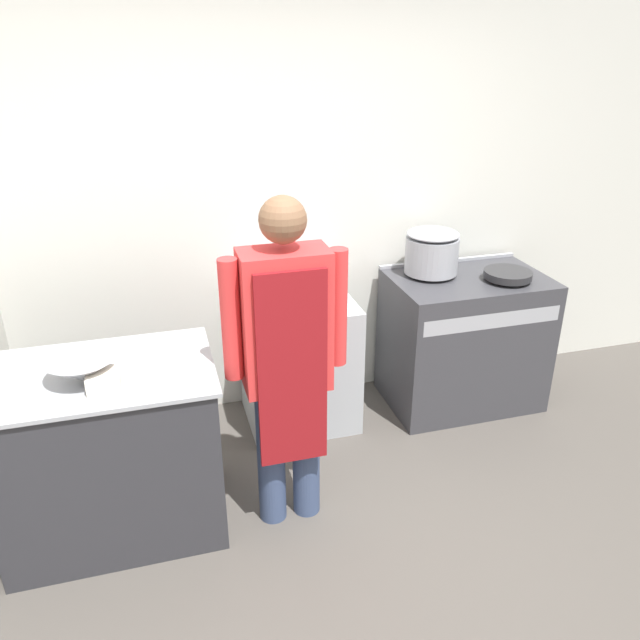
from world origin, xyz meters
name	(u,v)px	position (x,y,z in m)	size (l,w,h in m)	color
ground_plane	(378,596)	(0.00, 0.00, 0.00)	(14.00, 14.00, 0.00)	#4C4742
wall_back	(280,205)	(0.00, 1.84, 1.35)	(8.00, 0.05, 2.70)	silver
prep_counter	(111,451)	(-1.11, 0.81, 0.45)	(1.06, 0.71, 0.89)	#2D2D33
stove	(463,340)	(1.14, 1.44, 0.45)	(1.00, 0.65, 0.92)	#38383D
fridge_unit	(299,362)	(0.02, 1.50, 0.42)	(0.67, 0.58, 0.83)	#A8ADB2
person_cook	(286,353)	(-0.25, 0.64, 0.95)	(0.58, 0.24, 1.70)	#38476B
mixing_bowl	(81,369)	(-1.17, 0.74, 0.95)	(0.32, 0.32, 0.11)	#9EA0A8
plastic_tub	(103,380)	(-1.07, 0.65, 0.93)	(0.14, 0.14, 0.07)	silver
stock_pot	(432,251)	(0.91, 1.55, 1.06)	(0.34, 0.34, 0.28)	#9EA0A8
saute_pan	(508,274)	(1.34, 1.32, 0.94)	(0.30, 0.30, 0.04)	#262628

